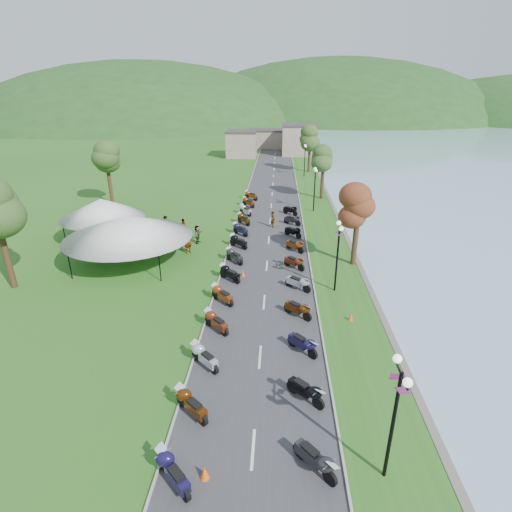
{
  "coord_description": "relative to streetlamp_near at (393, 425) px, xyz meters",
  "views": [
    {
      "loc": [
        0.78,
        -7.77,
        13.48
      ],
      "look_at": [
        -0.83,
        20.98,
        1.3
      ],
      "focal_mm": 28.0,
      "sensor_mm": 36.0,
      "label": 1
    }
  ],
  "objects": [
    {
      "name": "vendor_tent_side",
      "position": [
        -20.61,
        24.28,
        -0.5
      ],
      "size": [
        5.21,
        5.21,
        4.0
      ],
      "primitive_type": null,
      "color": "silver",
      "rests_on": "ground"
    },
    {
      "name": "traffic_cone_near",
      "position": [
        -6.72,
        -0.5,
        -2.21
      ],
      "size": [
        0.37,
        0.37,
        0.57
      ],
      "primitive_type": "cone",
      "color": "#F2590C",
      "rests_on": "ground"
    },
    {
      "name": "far_building",
      "position": [
        -7.0,
        81.89,
        0.0
      ],
      "size": [
        18.0,
        16.0,
        5.0
      ],
      "primitive_type": "cube",
      "color": "gray",
      "rests_on": "ground"
    },
    {
      "name": "vendor_tent_main",
      "position": [
        -16.34,
        19.14,
        -0.5
      ],
      "size": [
        6.89,
        6.89,
        4.0
      ],
      "primitive_type": null,
      "color": "silver",
      "rests_on": "ground"
    },
    {
      "name": "moto_row_left",
      "position": [
        -7.77,
        16.05,
        -1.95
      ],
      "size": [
        2.6,
        49.62,
        1.1
      ],
      "primitive_type": null,
      "color": "#331411",
      "rests_on": "ground"
    },
    {
      "name": "pedestrian_b",
      "position": [
        -15.34,
        26.38,
        -2.5
      ],
      "size": [
        0.99,
        0.79,
        1.8
      ],
      "primitive_type": "imported",
      "rotation": [
        0.0,
        0.0,
        2.74
      ],
      "color": "slate",
      "rests_on": "ground"
    },
    {
      "name": "road",
      "position": [
        -5.0,
        36.89,
        -2.49
      ],
      "size": [
        7.0,
        120.0,
        0.02
      ],
      "primitive_type": "cube",
      "color": "#3A3A3D",
      "rests_on": "ground"
    },
    {
      "name": "pedestrian_c",
      "position": [
        -16.31,
        24.63,
        -2.5
      ],
      "size": [
        0.83,
        1.32,
        1.9
      ],
      "primitive_type": "imported",
      "rotation": [
        0.0,
        0.0,
        4.99
      ],
      "color": "slate",
      "rests_on": "ground"
    },
    {
      "name": "moto_row_right",
      "position": [
        -2.72,
        16.72,
        -1.95
      ],
      "size": [
        2.6,
        35.64,
        1.1
      ],
      "primitive_type": null,
      "color": "#331411",
      "rests_on": "ground"
    },
    {
      "name": "streetlamp_near",
      "position": [
        0.0,
        0.0,
        0.0
      ],
      "size": [
        1.4,
        1.4,
        5.0
      ],
      "primitive_type": null,
      "color": "black",
      "rests_on": "ground"
    },
    {
      "name": "tree_lakeside",
      "position": [
        2.11,
        19.7,
        1.14
      ],
      "size": [
        2.62,
        2.62,
        7.28
      ],
      "primitive_type": null,
      "color": "#3E5F26",
      "rests_on": "ground"
    },
    {
      "name": "hills_backdrop",
      "position": [
        -5.0,
        196.89,
        -2.5
      ],
      "size": [
        360.0,
        120.0,
        76.0
      ],
      "primitive_type": null,
      "color": "#285621",
      "rests_on": "ground"
    },
    {
      "name": "pedestrian_a",
      "position": [
        -12.01,
        21.37,
        -2.5
      ],
      "size": [
        0.86,
        0.85,
        1.92
      ],
      "primitive_type": "imported",
      "rotation": [
        0.0,
        0.0,
        0.74
      ],
      "color": "slate",
      "rests_on": "ground"
    }
  ]
}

